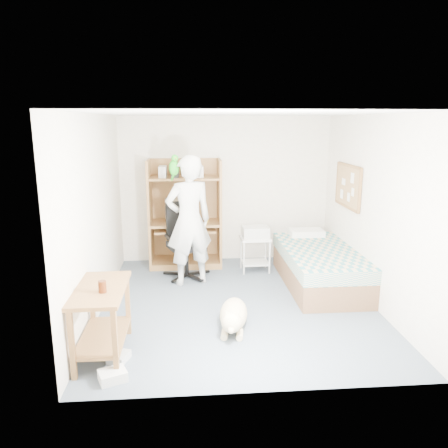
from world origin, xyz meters
name	(u,v)px	position (x,y,z in m)	size (l,w,h in m)	color
floor	(237,303)	(0.00, 0.00, 0.00)	(4.00, 4.00, 0.00)	#4B5966
wall_back	(225,190)	(0.00, 2.00, 1.25)	(3.60, 0.02, 2.50)	silver
wall_right	(373,211)	(1.80, 0.00, 1.25)	(0.02, 4.00, 2.50)	silver
wall_left	(96,216)	(-1.80, 0.00, 1.25)	(0.02, 4.00, 2.50)	silver
ceiling	(239,114)	(0.00, 0.00, 2.50)	(3.60, 4.00, 0.02)	white
computer_hutch	(185,218)	(-0.70, 1.74, 0.82)	(1.20, 0.63, 1.80)	brown
bed	(319,266)	(1.30, 0.62, 0.29)	(1.02, 2.02, 0.66)	brown
side_desk	(102,311)	(-1.55, -1.20, 0.49)	(0.50, 1.00, 0.75)	brown
corkboard	(348,186)	(1.77, 0.90, 1.45)	(0.04, 0.94, 0.66)	olive
office_chair	(185,251)	(-0.71, 1.15, 0.42)	(0.67, 0.68, 1.17)	black
person	(189,221)	(-0.64, 0.84, 0.97)	(0.71, 0.46, 1.94)	silver
parrot	(174,166)	(-0.83, 0.85, 1.78)	(0.14, 0.25, 0.39)	#198914
dog	(233,315)	(-0.13, -0.72, 0.17)	(0.43, 1.02, 0.38)	beige
printer_cart	(255,249)	(0.44, 1.30, 0.38)	(0.48, 0.39, 0.57)	silver
printer	(256,232)	(0.44, 1.30, 0.66)	(0.42, 0.32, 0.18)	beige
crt_monitor	(178,210)	(-0.83, 1.75, 0.95)	(0.44, 0.46, 0.37)	beige
keyboard	(186,229)	(-0.69, 1.58, 0.67)	(0.45, 0.16, 0.03)	beige
pencil_cup	(206,219)	(-0.35, 1.65, 0.82)	(0.08, 0.08, 0.12)	gold
drink_glass	(102,287)	(-1.50, -1.33, 0.81)	(0.08, 0.08, 0.12)	#421C0A
floor_box_a	(113,376)	(-1.38, -1.70, 0.05)	(0.25, 0.20, 0.10)	white
floor_box_b	(119,357)	(-1.38, -1.35, 0.04)	(0.18, 0.22, 0.08)	#B8B7B2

